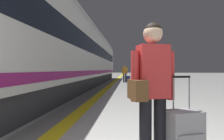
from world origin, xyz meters
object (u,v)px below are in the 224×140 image
at_px(traveller_foreground, 152,85).
at_px(rolling_suitcase_foreground, 185,140).
at_px(high_speed_train, 66,46).
at_px(suitcase_near, 128,79).
at_px(passenger_near, 125,72).

xyz_separation_m(traveller_foreground, rolling_suitcase_foreground, (0.37, -0.01, -0.61)).
relative_size(high_speed_train, rolling_suitcase_foreground, 25.37).
height_order(traveller_foreground, suitcase_near, traveller_foreground).
relative_size(high_speed_train, traveller_foreground, 16.30).
height_order(traveller_foreground, passenger_near, traveller_foreground).
relative_size(traveller_foreground, passenger_near, 1.04).
xyz_separation_m(rolling_suitcase_foreground, suitcase_near, (-0.65, 12.80, -0.06)).
bearing_deg(suitcase_near, high_speed_train, -121.36).
bearing_deg(traveller_foreground, passenger_near, 92.65).
distance_m(rolling_suitcase_foreground, passenger_near, 13.10).
height_order(passenger_near, suitcase_near, passenger_near).
bearing_deg(high_speed_train, suitcase_near, 58.64).
xyz_separation_m(traveller_foreground, passenger_near, (-0.60, 13.04, -0.04)).
height_order(rolling_suitcase_foreground, passenger_near, passenger_near).
xyz_separation_m(high_speed_train, rolling_suitcase_foreground, (4.16, -7.04, -2.11)).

